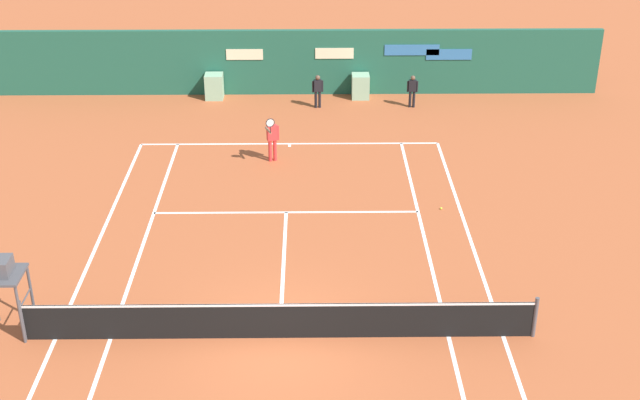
{
  "coord_description": "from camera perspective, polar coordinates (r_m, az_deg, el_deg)",
  "views": [
    {
      "loc": [
        0.76,
        -16.77,
        12.11
      ],
      "look_at": [
        1.02,
        5.64,
        0.8
      ],
      "focal_mm": 48.5,
      "sensor_mm": 36.0,
      "label": 1
    }
  ],
  "objects": [
    {
      "name": "sponsor_back_wall",
      "position": [
        35.44,
        -1.88,
        8.99
      ],
      "size": [
        25.0,
        1.02,
        2.67
      ],
      "color": "#1E5642",
      "rests_on": "ground_plane"
    },
    {
      "name": "tennis_ball_by_sideline",
      "position": [
        26.55,
        7.99,
        -0.55
      ],
      "size": [
        0.07,
        0.07,
        0.07
      ],
      "primitive_type": "sphere",
      "color": "#CCE033",
      "rests_on": "ground_plane"
    },
    {
      "name": "ball_kid_centre_post",
      "position": [
        34.3,
        6.12,
        7.29
      ],
      "size": [
        0.43,
        0.19,
        1.3
      ],
      "rotation": [
        0.0,
        0.0,
        3.07
      ],
      "color": "black",
      "rests_on": "ground_plane"
    },
    {
      "name": "ground_plane",
      "position": [
        21.17,
        -2.62,
        -8.14
      ],
      "size": [
        80.0,
        80.0,
        0.01
      ],
      "color": "#A8512D"
    },
    {
      "name": "ball_kid_right_post",
      "position": [
        34.07,
        -0.15,
        7.33
      ],
      "size": [
        0.44,
        0.21,
        1.33
      ],
      "rotation": [
        0.0,
        0.0,
        3.29
      ],
      "color": "black",
      "rests_on": "ground_plane"
    },
    {
      "name": "tennis_net",
      "position": [
        20.4,
        -2.7,
        -7.9
      ],
      "size": [
        12.1,
        0.1,
        1.07
      ],
      "color": "#4C4C51",
      "rests_on": "ground_plane"
    },
    {
      "name": "player_on_baseline",
      "position": [
        29.25,
        -3.17,
        4.21
      ],
      "size": [
        0.48,
        0.76,
        1.76
      ],
      "rotation": [
        0.0,
        0.0,
        3.48
      ],
      "color": "red",
      "rests_on": "ground_plane"
    },
    {
      "name": "umpire_chair",
      "position": [
        21.32,
        -20.35,
        -4.57
      ],
      "size": [
        1.0,
        1.0,
        2.4
      ],
      "rotation": [
        0.0,
        0.0,
        -1.57
      ],
      "color": "#47474C",
      "rests_on": "ground_plane"
    }
  ]
}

